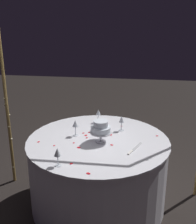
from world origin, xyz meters
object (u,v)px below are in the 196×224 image
Objects in this scene: wine_glass_2 at (57,153)px; wine_glass_4 at (75,124)px; decorative_arch at (102,68)px; wine_glass_3 at (98,113)px; wine_glass_0 at (122,120)px; cake_knife at (134,149)px; tiered_cake at (101,128)px; wine_glass_1 at (98,120)px; main_table at (98,173)px.

wine_glass_4 reaches higher than wine_glass_2.
wine_glass_3 is (-0.06, 0.20, -0.57)m from decorative_arch.
decorative_arch is 0.61m from wine_glass_3.
wine_glass_0 is 0.49m from cake_knife.
tiered_cake reaches higher than wine_glass_0.
wine_glass_1 is (-0.07, 0.28, -0.03)m from tiered_cake.
wine_glass_0 reaches higher than main_table.
decorative_arch is 1.12m from main_table.
wine_glass_3 is at bearing 108.20° from decorative_arch.
tiered_cake reaches higher than main_table.
wine_glass_1 is 1.00× the size of wine_glass_3.
decorative_arch is 9.92× the size of tiered_cake.
decorative_arch is at bearing 128.64° from cake_knife.
main_table is at bearing -128.07° from wine_glass_0.
wine_glass_2 is 1.08m from wine_glass_3.
wine_glass_0 is at bearing 22.89° from wine_glass_4.
wine_glass_1 is 0.95× the size of wine_glass_2.
wine_glass_2 is at bearing -116.29° from main_table.
decorative_arch is 13.40× the size of wine_glass_2.
main_table is 0.58m from wine_glass_4.
wine_glass_3 is (-0.06, 0.50, 0.50)m from main_table.
cake_knife is at bearing -23.48° from main_table.
cake_knife is at bearing -71.40° from wine_glass_0.
wine_glass_4 is at bearing 158.44° from tiered_cake.
main_table is 6.48× the size of tiered_cake.
main_table is at bearing -90.03° from decorative_arch.
wine_glass_4 is at bearing -157.11° from wine_glass_0.
cake_knife is at bearing -21.46° from wine_glass_4.
wine_glass_3 is 0.58× the size of cake_knife.
decorative_arch reaches higher than wine_glass_1.
wine_glass_2 is (-0.31, -0.53, -0.02)m from tiered_cake.
decorative_arch is at bearing 89.97° from main_table.
wine_glass_2 is (-0.27, -0.56, 0.51)m from main_table.
main_table is at bearing -82.70° from wine_glass_3.
main_table is 9.20× the size of wine_glass_3.
cake_knife is at bearing -51.36° from decorative_arch.
decorative_arch reaches higher than cake_knife.
decorative_arch is 8.11× the size of cake_knife.
wine_glass_2 is at bearing -101.28° from wine_glass_3.
decorative_arch is at bearing -71.80° from wine_glass_3.
wine_glass_0 is (0.22, 0.28, 0.51)m from main_table.
wine_glass_4 is at bearing 161.64° from main_table.
wine_glass_1 is 0.25m from wine_glass_3.
cake_knife is (0.34, -0.13, -0.14)m from tiered_cake.
wine_glass_3 is (-0.03, 0.24, -0.00)m from wine_glass_1.
tiered_cake is 0.39m from cake_knife.
main_table is 9.24× the size of wine_glass_1.
decorative_arch is at bearing 95.37° from tiered_cake.
wine_glass_3 is at bearing 143.14° from wine_glass_0.
wine_glass_0 is 0.26m from wine_glass_1.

